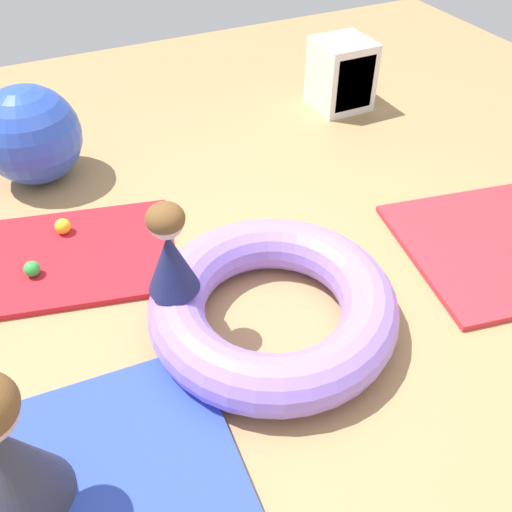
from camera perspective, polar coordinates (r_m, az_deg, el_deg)
ground_plane at (r=3.07m, az=2.12°, el=-4.83°), size 8.00×8.00×0.00m
gym_mat_near_right at (r=3.49m, az=-18.47°, el=-0.05°), size 1.37×1.12×0.04m
gym_mat_far_left at (r=3.74m, az=24.59°, el=1.15°), size 1.47×1.31×0.04m
gym_mat_near_left at (r=2.59m, az=-22.05°, el=-21.94°), size 1.72×1.04×0.04m
inflatable_cushion at (r=2.85m, az=1.73°, el=-5.10°), size 1.28×1.28×0.29m
child_in_navy at (r=2.61m, az=-8.85°, el=0.61°), size 0.34×0.34×0.50m
adult_seated at (r=2.28m, az=-24.45°, el=-17.62°), size 0.40×0.40×0.72m
play_ball_yellow at (r=3.63m, az=-19.18°, el=2.90°), size 0.10×0.10×0.10m
play_ball_green at (r=3.38m, az=-21.96°, el=-1.23°), size 0.09×0.09×0.09m
exercise_ball_large at (r=4.14m, az=-22.07°, el=11.41°), size 0.68×0.68×0.68m
storage_cube at (r=4.92m, az=8.86°, el=17.82°), size 0.44×0.44×0.56m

